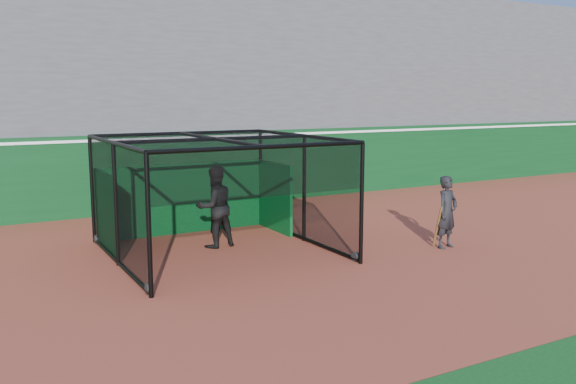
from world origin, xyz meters
TOP-DOWN VIEW (x-y plane):
  - ground at (0.00, 0.00)m, footprint 120.00×120.00m
  - outfield_wall at (0.00, 8.50)m, footprint 50.00×0.50m
  - grandstand at (0.00, 12.27)m, footprint 50.00×7.85m
  - batting_cage at (-1.20, 2.51)m, footprint 4.85×5.07m
  - batter at (-1.06, 3.01)m, footprint 1.05×0.86m
  - on_deck_player at (3.88, 0.18)m, footprint 0.72×0.55m

SIDE VIEW (x-z plane):
  - ground at x=0.00m, z-range 0.00..0.00m
  - on_deck_player at x=3.88m, z-range 0.00..1.78m
  - batter at x=-1.06m, z-range 0.00..2.01m
  - outfield_wall at x=0.00m, z-range 0.04..2.54m
  - batting_cage at x=-1.20m, z-range 0.00..2.70m
  - grandstand at x=0.00m, z-range 0.00..8.95m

